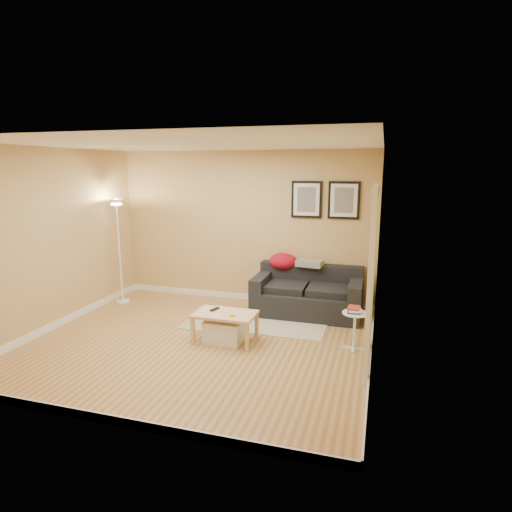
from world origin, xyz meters
name	(u,v)px	position (x,y,z in m)	size (l,w,h in m)	color
floor	(199,342)	(0.00, 0.00, 0.00)	(4.50, 4.50, 0.00)	tan
ceiling	(194,144)	(0.00, 0.00, 2.60)	(4.50, 4.50, 0.00)	white
wall_back	(244,227)	(0.00, 2.00, 1.30)	(4.50, 4.50, 0.00)	tan
wall_front	(100,289)	(0.00, -2.00, 1.30)	(4.50, 4.50, 0.00)	tan
wall_left	(53,239)	(-2.25, 0.00, 1.30)	(4.00, 4.00, 0.00)	tan
wall_right	(377,258)	(2.25, 0.00, 1.30)	(4.00, 4.00, 0.00)	tan
baseboard_back	(245,296)	(0.00, 1.99, 0.05)	(4.50, 0.02, 0.10)	white
baseboard_front	(111,420)	(0.00, -1.99, 0.05)	(4.50, 0.02, 0.10)	white
baseboard_left	(61,322)	(-2.24, 0.00, 0.05)	(0.02, 4.00, 0.10)	white
baseboard_right	(370,359)	(2.24, 0.00, 0.05)	(0.02, 4.00, 0.10)	white
sofa	(307,291)	(1.21, 1.53, 0.38)	(1.70, 0.90, 0.75)	black
red_throw	(283,262)	(0.73, 1.83, 0.77)	(0.48, 0.36, 0.28)	#AB0F2D
plaid_throw	(310,263)	(1.19, 1.79, 0.78)	(0.42, 0.26, 0.10)	tan
framed_print_left	(307,200)	(1.08, 1.98, 1.80)	(0.50, 0.04, 0.60)	black
framed_print_right	(344,200)	(1.68, 1.98, 1.80)	(0.50, 0.04, 0.60)	black
area_rug	(283,326)	(0.97, 0.88, 0.01)	(1.25, 0.85, 0.01)	#BBB394
green_runner	(206,325)	(-0.15, 0.58, 0.01)	(0.70, 0.50, 0.01)	#668C4C
coffee_table	(225,327)	(0.34, 0.10, 0.20)	(0.82, 0.50, 0.41)	#E9BC8E
remote_control	(215,309)	(0.16, 0.18, 0.42)	(0.05, 0.16, 0.02)	black
tape_roll	(232,315)	(0.48, 0.00, 0.42)	(0.07, 0.07, 0.03)	yellow
storage_bin	(224,331)	(0.33, 0.08, 0.16)	(0.51, 0.37, 0.31)	white
side_table	(354,331)	(2.02, 0.35, 0.25)	(0.33, 0.33, 0.50)	white
book_stack	(354,309)	(2.01, 0.37, 0.53)	(0.16, 0.22, 0.07)	#313995
floor_lamp	(120,254)	(-2.00, 1.23, 0.85)	(0.23, 0.23, 1.81)	white
doorway	(371,284)	(2.20, -0.15, 1.02)	(0.12, 1.01, 2.13)	white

